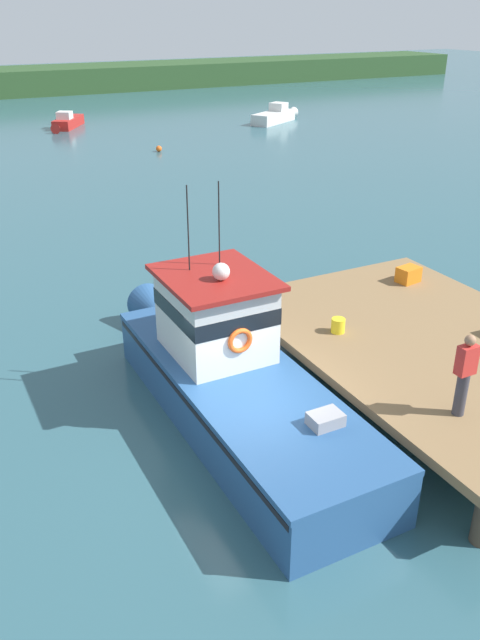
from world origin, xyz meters
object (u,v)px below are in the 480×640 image
(crate_stack_mid_dock, at_px, (408,274))
(main_fishing_boat, at_px, (229,372))
(moored_boat_far_right, at_px, (276,116))
(mooring_buoy_channel_marker, at_px, (159,149))
(bait_bucket, at_px, (338,325))
(deckhand_by_the_boat, at_px, (464,374))
(moored_boat_mid_harbor, at_px, (67,122))

(crate_stack_mid_dock, bearing_deg, main_fishing_boat, -164.01)
(moored_boat_far_right, distance_m, mooring_buoy_channel_marker, 13.56)
(bait_bucket, distance_m, deckhand_by_the_boat, 3.83)
(moored_boat_far_right, bearing_deg, moored_boat_mid_harbor, 162.49)
(moored_boat_mid_harbor, bearing_deg, crate_stack_mid_dock, -89.24)
(moored_boat_mid_harbor, xyz_separation_m, mooring_buoy_channel_marker, (2.86, -11.07, -0.23))
(moored_boat_mid_harbor, relative_size, moored_boat_far_right, 0.86)
(crate_stack_mid_dock, height_order, bait_bucket, crate_stack_mid_dock)
(crate_stack_mid_dock, bearing_deg, deckhand_by_the_boat, -122.40)
(crate_stack_mid_dock, relative_size, mooring_buoy_channel_marker, 1.66)
(deckhand_by_the_boat, distance_m, moored_boat_far_right, 41.14)
(bait_bucket, bearing_deg, moored_boat_far_right, 61.89)
(deckhand_by_the_boat, bearing_deg, moored_boat_mid_harbor, 85.97)
(crate_stack_mid_dock, distance_m, moored_boat_mid_harbor, 36.38)
(bait_bucket, bearing_deg, main_fishing_boat, -176.06)
(deckhand_by_the_boat, relative_size, moored_boat_far_right, 0.31)
(deckhand_by_the_boat, relative_size, mooring_buoy_channel_marker, 4.52)
(bait_bucket, xyz_separation_m, mooring_buoy_channel_marker, (5.84, 26.92, -1.19))
(moored_boat_mid_harbor, bearing_deg, moored_boat_far_right, -17.51)
(bait_bucket, bearing_deg, moored_boat_mid_harbor, 85.52)
(crate_stack_mid_dock, bearing_deg, bait_bucket, -154.86)
(deckhand_by_the_boat, bearing_deg, main_fishing_boat, 129.45)
(main_fishing_boat, xyz_separation_m, moored_boat_mid_harbor, (5.88, 38.18, -0.59))
(bait_bucket, relative_size, mooring_buoy_channel_marker, 0.94)
(crate_stack_mid_dock, height_order, deckhand_by_the_boat, deckhand_by_the_boat)
(main_fishing_boat, bearing_deg, crate_stack_mid_dock, 15.99)
(moored_boat_far_right, bearing_deg, bait_bucket, -118.11)
(main_fishing_boat, relative_size, mooring_buoy_channel_marker, 27.16)
(crate_stack_mid_dock, distance_m, bait_bucket, 3.82)
(crate_stack_mid_dock, height_order, moored_boat_far_right, crate_stack_mid_dock)
(bait_bucket, height_order, moored_boat_far_right, bait_bucket)
(main_fishing_boat, relative_size, crate_stack_mid_dock, 16.34)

